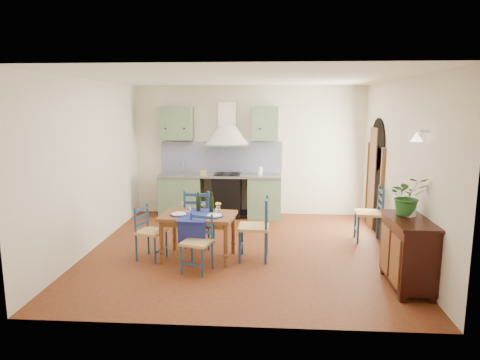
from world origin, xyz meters
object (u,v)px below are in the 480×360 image
dining_table (198,220)px  potted_plant (408,196)px  sideboard (408,250)px  chair_near (198,242)px

dining_table → potted_plant: (2.92, -0.69, 0.57)m
dining_table → potted_plant: 3.06m
sideboard → potted_plant: size_ratio=1.99×
potted_plant → dining_table: bearing=166.7°
sideboard → potted_plant: 0.72m
chair_near → dining_table: bearing=97.6°
dining_table → sideboard: bearing=-17.0°
dining_table → chair_near: bearing=-82.4°
dining_table → sideboard: 3.04m
chair_near → sideboard: bearing=-7.8°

